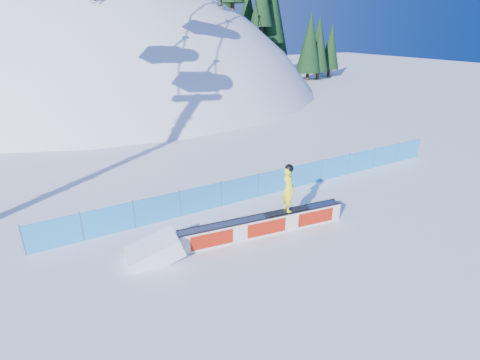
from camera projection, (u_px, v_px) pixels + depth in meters
ground at (338, 233)px, 15.10m from camera, size 160.00×160.00×0.00m
snow_hill at (125, 213)px, 55.57m from camera, size 64.00×64.00×64.00m
treeline at (268, 17)px, 56.57m from camera, size 23.20×11.39×18.75m
safety_fence at (275, 182)px, 18.47m from camera, size 22.05×0.05×1.30m
rail_box at (264, 225)px, 14.84m from camera, size 6.97×1.35×0.84m
snow_ramp at (155, 258)px, 13.43m from camera, size 2.15×1.49×1.25m
snowboarder at (288, 189)px, 14.66m from camera, size 1.94×0.73×2.00m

